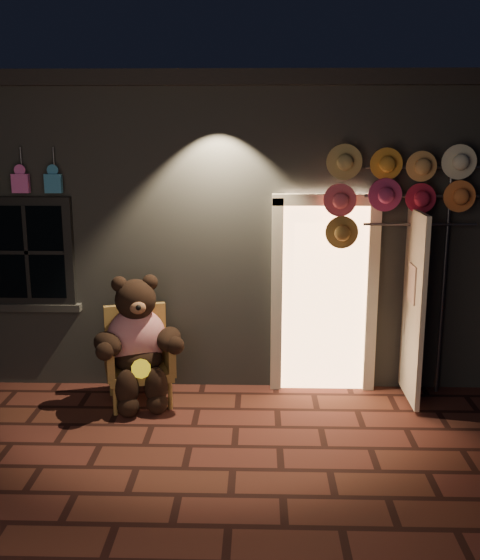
{
  "coord_description": "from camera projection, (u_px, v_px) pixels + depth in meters",
  "views": [
    {
      "loc": [
        0.62,
        -5.54,
        2.85
      ],
      "look_at": [
        0.44,
        1.0,
        1.35
      ],
      "focal_mm": 42.0,
      "sensor_mm": 36.0,
      "label": 1
    }
  ],
  "objects": [
    {
      "name": "hat_rack",
      "position": [
        398.0,
        190.0,
        6.73
      ],
      "size": [
        1.59,
        0.22,
        2.7
      ],
      "color": "#59595E",
      "rests_on": "ground"
    },
    {
      "name": "ground",
      "position": [
        190.0,
        446.0,
        6.05
      ],
      "size": [
        60.0,
        60.0,
        0.0
      ],
      "primitive_type": "plane",
      "color": "#4F231E",
      "rests_on": "ground"
    },
    {
      "name": "wicker_armchair",
      "position": [
        138.0,
        355.0,
        7.0
      ],
      "size": [
        0.83,
        0.79,
        1.01
      ],
      "rotation": [
        0.0,
        0.0,
        0.29
      ],
      "color": "olive",
      "rests_on": "ground"
    },
    {
      "name": "shop_building",
      "position": [
        216.0,
        208.0,
        9.55
      ],
      "size": [
        7.3,
        5.95,
        3.51
      ],
      "color": "slate",
      "rests_on": "ground"
    },
    {
      "name": "teddy_bear",
      "position": [
        138.0,
        342.0,
        6.83
      ],
      "size": [
        0.96,
        0.88,
        1.38
      ],
      "rotation": [
        0.0,
        0.0,
        0.29
      ],
      "color": "red",
      "rests_on": "ground"
    }
  ]
}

